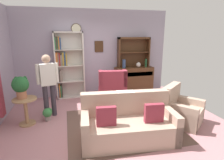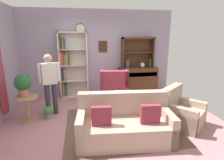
{
  "view_description": "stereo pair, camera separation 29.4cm",
  "coord_description": "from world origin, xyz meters",
  "px_view_note": "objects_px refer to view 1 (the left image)",
  "views": [
    {
      "loc": [
        -0.94,
        -3.93,
        2.04
      ],
      "look_at": [
        0.1,
        0.2,
        0.95
      ],
      "focal_mm": 29.22,
      "sensor_mm": 36.0,
      "label": 1
    },
    {
      "loc": [
        -0.66,
        -3.99,
        2.04
      ],
      "look_at": [
        0.1,
        0.2,
        0.95
      ],
      "focal_mm": 29.22,
      "sensor_mm": 36.0,
      "label": 2
    }
  ],
  "objects_px": {
    "vase_round": "(138,65)",
    "wingback_chair": "(112,92)",
    "vase_tall": "(124,64)",
    "plant_stand": "(26,108)",
    "potted_plant_large": "(20,86)",
    "sideboard_hutch": "(133,48)",
    "bookshelf": "(67,66)",
    "person_reading": "(48,81)",
    "couch_floral": "(128,124)",
    "armchair_floral": "(181,111)",
    "potted_plant_small": "(48,113)",
    "sideboard": "(134,79)",
    "bottle_wine": "(146,63)"
  },
  "relations": [
    {
      "from": "sideboard_hutch",
      "to": "potted_plant_small",
      "type": "xyz_separation_m",
      "value": [
        -2.76,
        -1.6,
        -1.38
      ]
    },
    {
      "from": "sideboard_hutch",
      "to": "vase_tall",
      "type": "bearing_deg",
      "value": -154.11
    },
    {
      "from": "vase_tall",
      "to": "couch_floral",
      "type": "relative_size",
      "value": 0.15
    },
    {
      "from": "vase_tall",
      "to": "potted_plant_large",
      "type": "bearing_deg",
      "value": -153.21
    },
    {
      "from": "potted_plant_large",
      "to": "plant_stand",
      "type": "bearing_deg",
      "value": -36.76
    },
    {
      "from": "sideboard",
      "to": "vase_round",
      "type": "relative_size",
      "value": 7.65
    },
    {
      "from": "sideboard",
      "to": "person_reading",
      "type": "height_order",
      "value": "person_reading"
    },
    {
      "from": "bottle_wine",
      "to": "person_reading",
      "type": "height_order",
      "value": "person_reading"
    },
    {
      "from": "vase_tall",
      "to": "plant_stand",
      "type": "height_order",
      "value": "vase_tall"
    },
    {
      "from": "bookshelf",
      "to": "couch_floral",
      "type": "xyz_separation_m",
      "value": [
        1.09,
        -2.81,
        -0.74
      ]
    },
    {
      "from": "couch_floral",
      "to": "armchair_floral",
      "type": "xyz_separation_m",
      "value": [
        1.42,
        0.34,
        -0.02
      ]
    },
    {
      "from": "couch_floral",
      "to": "potted_plant_small",
      "type": "bearing_deg",
      "value": 142.71
    },
    {
      "from": "armchair_floral",
      "to": "plant_stand",
      "type": "xyz_separation_m",
      "value": [
        -3.48,
        0.8,
        0.1
      ]
    },
    {
      "from": "sideboard_hutch",
      "to": "bottle_wine",
      "type": "bearing_deg",
      "value": -26.96
    },
    {
      "from": "sideboard",
      "to": "wingback_chair",
      "type": "distance_m",
      "value": 1.32
    },
    {
      "from": "couch_floral",
      "to": "armchair_floral",
      "type": "distance_m",
      "value": 1.46
    },
    {
      "from": "plant_stand",
      "to": "person_reading",
      "type": "distance_m",
      "value": 0.79
    },
    {
      "from": "vase_tall",
      "to": "person_reading",
      "type": "relative_size",
      "value": 0.18
    },
    {
      "from": "sideboard",
      "to": "armchair_floral",
      "type": "height_order",
      "value": "sideboard"
    },
    {
      "from": "couch_floral",
      "to": "potted_plant_large",
      "type": "height_order",
      "value": "potted_plant_large"
    },
    {
      "from": "sideboard",
      "to": "potted_plant_large",
      "type": "relative_size",
      "value": 2.6
    },
    {
      "from": "vase_round",
      "to": "wingback_chair",
      "type": "relative_size",
      "value": 0.16
    },
    {
      "from": "vase_tall",
      "to": "wingback_chair",
      "type": "xyz_separation_m",
      "value": [
        -0.6,
        -0.77,
        -0.68
      ]
    },
    {
      "from": "bookshelf",
      "to": "sideboard",
      "type": "distance_m",
      "value": 2.3
    },
    {
      "from": "potted_plant_small",
      "to": "person_reading",
      "type": "height_order",
      "value": "person_reading"
    },
    {
      "from": "sideboard_hutch",
      "to": "plant_stand",
      "type": "distance_m",
      "value": 3.81
    },
    {
      "from": "vase_round",
      "to": "plant_stand",
      "type": "relative_size",
      "value": 0.27
    },
    {
      "from": "bottle_wine",
      "to": "person_reading",
      "type": "xyz_separation_m",
      "value": [
        -3.1,
        -1.16,
        -0.15
      ]
    },
    {
      "from": "sideboard_hutch",
      "to": "armchair_floral",
      "type": "distance_m",
      "value": 2.81
    },
    {
      "from": "bookshelf",
      "to": "person_reading",
      "type": "distance_m",
      "value": 1.43
    },
    {
      "from": "sideboard_hutch",
      "to": "bottle_wine",
      "type": "relative_size",
      "value": 3.93
    },
    {
      "from": "wingback_chair",
      "to": "plant_stand",
      "type": "bearing_deg",
      "value": -161.91
    },
    {
      "from": "couch_floral",
      "to": "potted_plant_small",
      "type": "xyz_separation_m",
      "value": [
        -1.61,
        1.23,
        -0.13
      ]
    },
    {
      "from": "bottle_wine",
      "to": "potted_plant_large",
      "type": "height_order",
      "value": "bottle_wine"
    },
    {
      "from": "bottle_wine",
      "to": "armchair_floral",
      "type": "bearing_deg",
      "value": -92.88
    },
    {
      "from": "vase_tall",
      "to": "wingback_chair",
      "type": "relative_size",
      "value": 0.27
    },
    {
      "from": "vase_round",
      "to": "wingback_chair",
      "type": "distance_m",
      "value": 1.51
    },
    {
      "from": "vase_tall",
      "to": "person_reading",
      "type": "height_order",
      "value": "person_reading"
    },
    {
      "from": "wingback_chair",
      "to": "person_reading",
      "type": "height_order",
      "value": "person_reading"
    },
    {
      "from": "sideboard_hutch",
      "to": "potted_plant_small",
      "type": "bearing_deg",
      "value": -149.84
    },
    {
      "from": "sideboard_hutch",
      "to": "couch_floral",
      "type": "distance_m",
      "value": 3.3
    },
    {
      "from": "sideboard",
      "to": "sideboard_hutch",
      "type": "bearing_deg",
      "value": 90.0
    },
    {
      "from": "potted_plant_large",
      "to": "person_reading",
      "type": "xyz_separation_m",
      "value": [
        0.56,
        0.28,
        -0.01
      ]
    },
    {
      "from": "sideboard",
      "to": "plant_stand",
      "type": "distance_m",
      "value": 3.58
    },
    {
      "from": "bookshelf",
      "to": "couch_floral",
      "type": "relative_size",
      "value": 1.12
    },
    {
      "from": "vase_tall",
      "to": "person_reading",
      "type": "xyz_separation_m",
      "value": [
        -2.32,
        -1.17,
        -0.15
      ]
    },
    {
      "from": "bookshelf",
      "to": "wingback_chair",
      "type": "distance_m",
      "value": 1.69
    },
    {
      "from": "couch_floral",
      "to": "potted_plant_large",
      "type": "distance_m",
      "value": 2.51
    },
    {
      "from": "bookshelf",
      "to": "wingback_chair",
      "type": "xyz_separation_m",
      "value": [
        1.24,
        -0.94,
        -0.67
      ]
    },
    {
      "from": "sideboard_hutch",
      "to": "plant_stand",
      "type": "relative_size",
      "value": 1.76
    }
  ]
}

